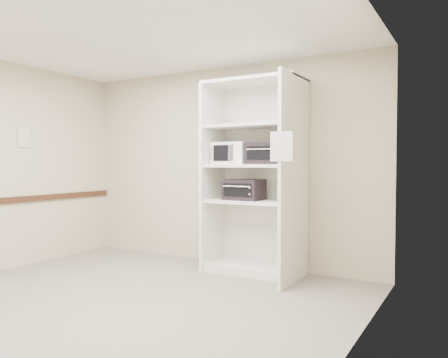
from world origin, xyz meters
The scene contains 10 objects.
floor centered at (0.00, 0.00, 0.00)m, with size 4.50×4.00×0.01m, color slate.
ceiling centered at (0.00, 0.00, 2.70)m, with size 4.50×4.00×0.01m, color white.
wall_back centered at (0.00, 2.00, 1.35)m, with size 4.50×0.02×2.70m, color #C2BA99.
wall_right centered at (2.25, 0.00, 1.35)m, with size 0.02×4.00×2.70m, color #C2BA99.
shelving_unit centered at (0.67, 1.70, 1.13)m, with size 1.24×0.92×2.42m.
microwave centered at (0.29, 1.74, 1.51)m, with size 0.47×0.36×0.28m, color white.
toaster_oven_upper centered at (0.78, 1.73, 1.50)m, with size 0.46×0.34×0.26m, color black.
toaster_oven_lower centered at (0.50, 1.65, 1.05)m, with size 0.47×0.35×0.26m, color black.
paper_sign centered at (1.25, 1.07, 1.56)m, with size 0.24×0.01×0.31m, color white.
wall_poster centered at (-2.24, 0.52, 1.73)m, with size 0.01×0.19×0.26m, color silver.
Camera 1 is at (3.03, -3.22, 1.37)m, focal length 35.00 mm.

